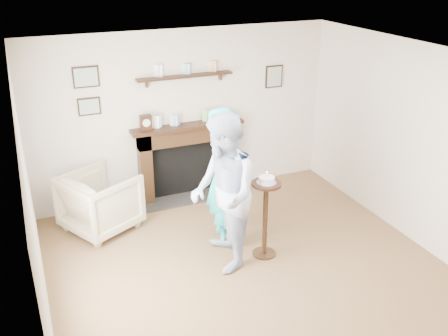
{
  "coord_description": "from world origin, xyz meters",
  "views": [
    {
      "loc": [
        -2.19,
        -4.18,
        3.48
      ],
      "look_at": [
        -0.05,
        0.9,
        1.06
      ],
      "focal_mm": 40.0,
      "sensor_mm": 36.0,
      "label": 1
    }
  ],
  "objects_px": {
    "woman": "(224,238)",
    "armchair": "(103,228)",
    "man": "(223,263)",
    "pedestal_table": "(266,205)"
  },
  "relations": [
    {
      "from": "woman",
      "to": "armchair",
      "type": "bearing_deg",
      "value": 66.32
    },
    {
      "from": "man",
      "to": "woman",
      "type": "relative_size",
      "value": 1.05
    },
    {
      "from": "man",
      "to": "pedestal_table",
      "type": "distance_m",
      "value": 0.88
    },
    {
      "from": "armchair",
      "to": "woman",
      "type": "relative_size",
      "value": 0.49
    },
    {
      "from": "pedestal_table",
      "to": "man",
      "type": "bearing_deg",
      "value": 178.27
    },
    {
      "from": "armchair",
      "to": "pedestal_table",
      "type": "xyz_separation_m",
      "value": [
        1.73,
        -1.42,
        0.69
      ]
    },
    {
      "from": "woman",
      "to": "pedestal_table",
      "type": "height_order",
      "value": "pedestal_table"
    },
    {
      "from": "armchair",
      "to": "woman",
      "type": "height_order",
      "value": "woman"
    },
    {
      "from": "armchair",
      "to": "pedestal_table",
      "type": "height_order",
      "value": "pedestal_table"
    },
    {
      "from": "armchair",
      "to": "man",
      "type": "relative_size",
      "value": 0.47
    }
  ]
}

